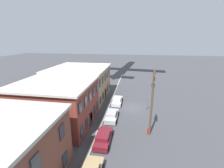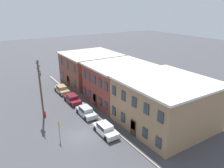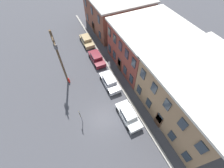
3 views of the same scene
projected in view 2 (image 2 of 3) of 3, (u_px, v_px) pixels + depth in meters
ground_plane at (81, 136)px, 29.49m from camera, size 200.00×200.00×0.00m
kerb_strip at (110, 126)px, 31.72m from camera, size 56.00×0.36×0.16m
apartment_corner at (91, 68)px, 49.79m from camera, size 11.66×11.62×6.58m
apartment_midblock at (120, 82)px, 39.81m from camera, size 10.29×11.03×6.79m
apartment_far at (165, 103)px, 31.28m from camera, size 12.40×11.84×6.91m
car_tan at (62, 89)px, 44.04m from camera, size 4.40×1.92×1.43m
car_maroon at (72, 99)px, 39.50m from camera, size 4.40×1.92×1.43m
car_silver at (86, 111)px, 34.75m from camera, size 4.40×1.92×1.43m
car_white at (105, 129)px, 29.74m from camera, size 4.40×1.92×1.43m
caution_sign at (59, 128)px, 28.11m from camera, size 0.88×0.08×2.63m
utility_pole at (40, 86)px, 32.94m from camera, size 2.40×0.44×9.14m
fire_hydrant at (45, 114)px, 34.44m from camera, size 0.24×0.34×0.96m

